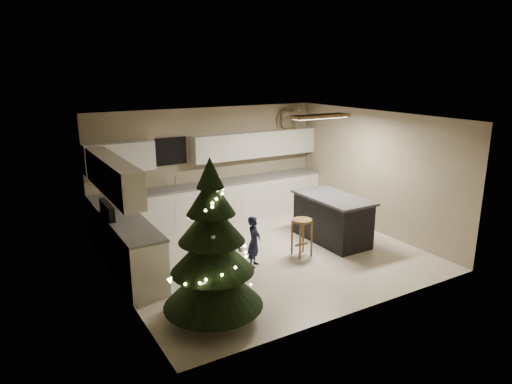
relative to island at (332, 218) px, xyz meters
The scene contains 8 objects.
ground_plane 1.62m from the island, behind, with size 5.50×5.50×0.00m, color beige.
room_shell 1.99m from the island, behind, with size 5.52×5.02×2.61m.
cabinetry 3.02m from the island, 144.69° to the left, with size 5.50×3.20×2.00m.
island is the anchor object (origin of this frame).
bar_stool 1.03m from the island, 162.66° to the right, with size 0.37×0.37×0.72m.
christmas_tree 3.75m from the island, 156.05° to the right, with size 1.46×1.41×2.34m.
toddler 2.02m from the island, behind, with size 0.34×0.22×0.93m, color black.
rocking_horse 3.09m from the island, 76.28° to the left, with size 0.73×0.48×0.59m.
Camera 1 is at (-4.28, -6.91, 3.45)m, focal length 32.00 mm.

